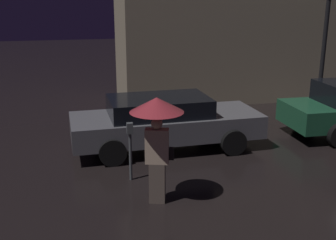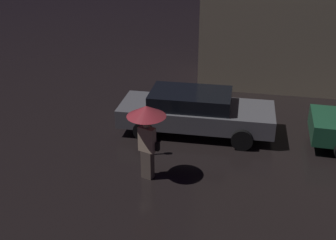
{
  "view_description": "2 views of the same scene",
  "coord_description": "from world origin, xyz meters",
  "px_view_note": "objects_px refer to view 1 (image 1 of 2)",
  "views": [
    {
      "loc": [
        -8.24,
        -8.18,
        3.6
      ],
      "look_at": [
        -6.28,
        0.04,
        1.12
      ],
      "focal_mm": 45.0,
      "sensor_mm": 36.0,
      "label": 1
    },
    {
      "loc": [
        -4.5,
        -10.05,
        5.86
      ],
      "look_at": [
        -6.6,
        0.18,
        0.91
      ],
      "focal_mm": 45.0,
      "sensor_mm": 36.0,
      "label": 2
    }
  ],
  "objects_px": {
    "parking_meter": "(130,145)",
    "street_lamp_near": "(327,15)",
    "pedestrian_with_umbrella": "(157,122)",
    "parked_car_grey": "(165,121)"
  },
  "relations": [
    {
      "from": "parking_meter",
      "to": "street_lamp_near",
      "type": "bearing_deg",
      "value": 31.48
    },
    {
      "from": "parked_car_grey",
      "to": "parking_meter",
      "type": "xyz_separation_m",
      "value": [
        -1.1,
        -1.71,
        0.07
      ]
    },
    {
      "from": "parked_car_grey",
      "to": "pedestrian_with_umbrella",
      "type": "distance_m",
      "value": 3.0
    },
    {
      "from": "pedestrian_with_umbrella",
      "to": "parked_car_grey",
      "type": "bearing_deg",
      "value": 92.26
    },
    {
      "from": "parking_meter",
      "to": "street_lamp_near",
      "type": "xyz_separation_m",
      "value": [
        7.0,
        4.28,
        2.31
      ]
    },
    {
      "from": "pedestrian_with_umbrella",
      "to": "parking_meter",
      "type": "distance_m",
      "value": 1.35
    },
    {
      "from": "pedestrian_with_umbrella",
      "to": "street_lamp_near",
      "type": "height_order",
      "value": "street_lamp_near"
    },
    {
      "from": "parked_car_grey",
      "to": "pedestrian_with_umbrella",
      "type": "height_order",
      "value": "pedestrian_with_umbrella"
    },
    {
      "from": "parked_car_grey",
      "to": "pedestrian_with_umbrella",
      "type": "xyz_separation_m",
      "value": [
        -0.77,
        -2.77,
        0.83
      ]
    },
    {
      "from": "parking_meter",
      "to": "pedestrian_with_umbrella",
      "type": "bearing_deg",
      "value": -72.88
    }
  ]
}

